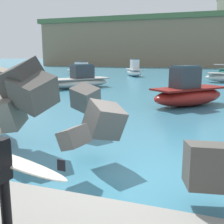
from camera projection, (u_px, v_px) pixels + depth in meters
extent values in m
plane|color=teal|center=(117.00, 171.00, 7.09)|extent=(400.00, 400.00, 0.00)
cube|color=#605B56|center=(74.00, 137.00, 6.49)|extent=(0.84, 0.76, 0.67)
cube|color=slate|center=(2.00, 114.00, 8.61)|extent=(1.33, 1.28, 1.28)
cube|color=#4C4944|center=(33.00, 91.00, 8.16)|extent=(1.43, 1.49, 1.36)
cube|color=#605B56|center=(104.00, 120.00, 7.42)|extent=(1.35, 1.18, 1.13)
cube|color=#3D3A38|center=(24.00, 84.00, 8.48)|extent=(1.61, 1.53, 1.72)
cube|color=#4C4944|center=(210.00, 166.00, 5.17)|extent=(1.06, 1.13, 0.93)
cube|color=#605B56|center=(85.00, 98.00, 10.41)|extent=(1.19, 1.21, 1.13)
cylinder|color=black|center=(6.00, 208.00, 4.08)|extent=(0.15, 0.15, 0.90)
cylinder|color=black|center=(9.00, 159.00, 4.05)|extent=(0.09, 0.09, 0.56)
ellipsoid|color=silver|center=(7.00, 160.00, 4.17)|extent=(2.11, 0.51, 0.37)
cube|color=black|center=(61.00, 165.00, 3.78)|extent=(0.12, 0.03, 0.16)
ellipsoid|color=white|center=(80.00, 73.00, 39.87)|extent=(6.18, 5.42, 0.76)
cube|color=#ACACAC|center=(80.00, 71.00, 39.81)|extent=(5.68, 4.98, 0.10)
cube|color=silver|center=(81.00, 66.00, 39.30)|extent=(2.21, 2.08, 1.14)
cube|color=#334C5B|center=(81.00, 62.00, 39.17)|extent=(1.99, 1.88, 0.12)
ellipsoid|color=maroon|center=(189.00, 97.00, 16.14)|extent=(4.56, 4.93, 1.04)
cube|color=maroon|center=(189.00, 88.00, 16.05)|extent=(4.19, 4.54, 0.10)
cube|color=#33383D|center=(185.00, 78.00, 15.74)|extent=(1.77, 1.82, 1.14)
cube|color=#334C5B|center=(186.00, 67.00, 15.61)|extent=(1.60, 1.64, 0.12)
ellipsoid|color=beige|center=(78.00, 83.00, 24.91)|extent=(5.34, 6.17, 0.85)
cube|color=#9C9991|center=(78.00, 79.00, 24.83)|extent=(4.91, 5.67, 0.10)
cube|color=#33383D|center=(82.00, 72.00, 24.96)|extent=(2.09, 2.22, 1.12)
cube|color=#334C5B|center=(82.00, 65.00, 24.84)|extent=(1.88, 1.99, 0.12)
ellipsoid|color=white|center=(134.00, 73.00, 39.27)|extent=(3.93, 5.46, 0.95)
cube|color=#ACACAC|center=(134.00, 69.00, 39.19)|extent=(3.61, 5.02, 0.10)
cube|color=silver|center=(135.00, 64.00, 38.66)|extent=(1.59, 1.86, 1.32)
cube|color=#334C5B|center=(135.00, 59.00, 38.52)|extent=(1.43, 1.67, 0.12)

